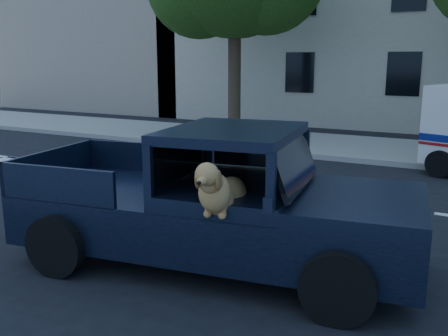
# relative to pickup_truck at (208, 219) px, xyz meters

# --- Properties ---
(ground) EXTENTS (120.00, 120.00, 0.00)m
(ground) POSITION_rel_pickup_truck_xyz_m (-0.67, 0.46, -0.64)
(ground) COLOR black
(ground) RESTS_ON ground
(far_sidewalk) EXTENTS (60.00, 4.00, 0.15)m
(far_sidewalk) POSITION_rel_pickup_truck_xyz_m (-0.67, 9.66, -0.56)
(far_sidewalk) COLOR gray
(far_sidewalk) RESTS_ON ground
(lane_stripes) EXTENTS (21.60, 0.14, 0.01)m
(lane_stripes) POSITION_rel_pickup_truck_xyz_m (1.33, 3.86, -0.63)
(lane_stripes) COLOR silver
(lane_stripes) RESTS_ON ground
(building_left) EXTENTS (12.00, 6.00, 8.00)m
(building_left) POSITION_rel_pickup_truck_xyz_m (-15.67, 16.96, 3.36)
(building_left) COLOR tan
(building_left) RESTS_ON ground
(pickup_truck) EXTENTS (5.52, 2.94, 1.89)m
(pickup_truck) POSITION_rel_pickup_truck_xyz_m (0.00, 0.00, 0.00)
(pickup_truck) COLOR black
(pickup_truck) RESTS_ON ground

